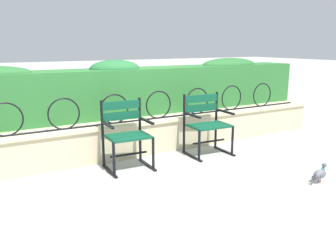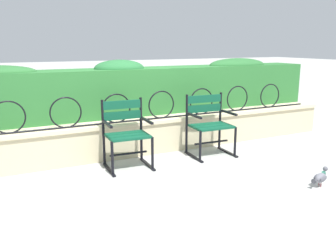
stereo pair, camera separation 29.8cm
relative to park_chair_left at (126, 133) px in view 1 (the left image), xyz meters
The scene contains 7 objects.
ground_plane 0.76m from the park_chair_left, 32.60° to the right, with size 60.00×60.00×0.00m, color #ADADA8.
stone_wall 0.72m from the park_chair_left, 43.08° to the left, with size 6.59×0.41×0.51m.
iron_arch_fence 0.59m from the park_chair_left, 46.80° to the left, with size 6.06×0.02×0.42m.
hedge_row 1.17m from the park_chair_left, 62.07° to the left, with size 6.46×0.63×0.86m.
park_chair_left is the anchor object (origin of this frame).
park_chair_right 1.28m from the park_chair_left, ahead, with size 0.64×0.55×0.89m.
pigeon_near_chairs 2.43m from the park_chair_left, 43.32° to the right, with size 0.29×0.14×0.22m.
Camera 1 is at (-2.28, -3.84, 1.61)m, focal length 37.96 mm.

